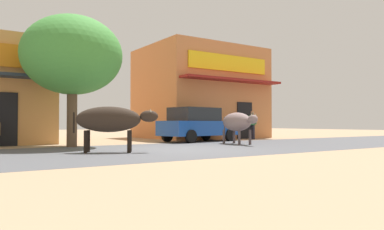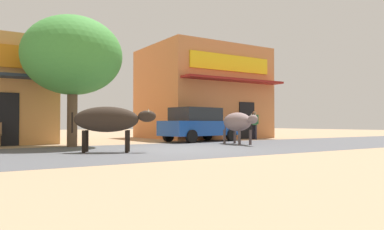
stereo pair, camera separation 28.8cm
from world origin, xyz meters
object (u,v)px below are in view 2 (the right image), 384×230
(cow_far_dark, at_px, (238,122))
(parked_hatchback_car, at_px, (199,124))
(roadside_tree, at_px, (73,56))
(pedestrian_by_shop, at_px, (254,123))
(cow_near_brown, at_px, (109,120))

(cow_far_dark, bearing_deg, parked_hatchback_car, 92.33)
(parked_hatchback_car, bearing_deg, roadside_tree, -173.83)
(pedestrian_by_shop, bearing_deg, cow_far_dark, -140.60)
(roadside_tree, bearing_deg, cow_near_brown, -85.81)
(parked_hatchback_car, height_order, cow_far_dark, parked_hatchback_car)
(parked_hatchback_car, xyz_separation_m, cow_near_brown, (-5.99, -3.99, 0.16))
(cow_near_brown, bearing_deg, cow_far_dark, 11.05)
(cow_near_brown, bearing_deg, pedestrian_by_shop, 23.42)
(cow_near_brown, distance_m, pedestrian_by_shop, 10.73)
(parked_hatchback_car, xyz_separation_m, cow_far_dark, (0.11, -2.80, 0.10))
(roadside_tree, bearing_deg, cow_far_dark, -18.53)
(cow_near_brown, xyz_separation_m, pedestrian_by_shop, (9.85, 4.27, -0.09))
(roadside_tree, height_order, pedestrian_by_shop, roadside_tree)
(parked_hatchback_car, relative_size, cow_near_brown, 1.77)
(cow_near_brown, bearing_deg, roadside_tree, 94.19)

